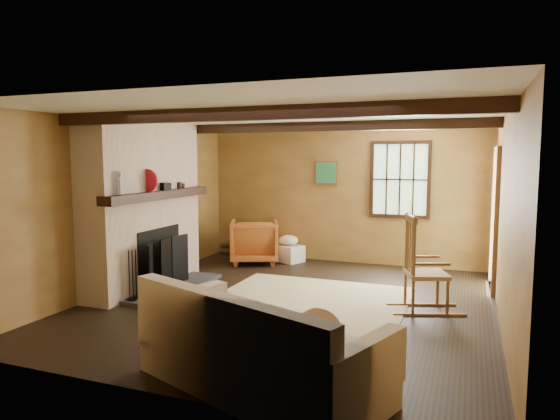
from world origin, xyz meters
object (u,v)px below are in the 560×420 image
at_px(fireplace, 145,212).
at_px(laundry_basket, 288,253).
at_px(sofa, 256,354).
at_px(rocking_chair, 423,271).
at_px(armchair, 254,241).

distance_m(fireplace, laundry_basket, 2.90).
relative_size(fireplace, sofa, 1.04).
xyz_separation_m(rocking_chair, armchair, (-3.06, 1.84, -0.12)).
distance_m(sofa, laundry_basket, 5.03).
bearing_deg(sofa, armchair, 134.80).
bearing_deg(laundry_basket, rocking_chair, -40.24).
xyz_separation_m(sofa, laundry_basket, (-1.48, 4.81, -0.15)).
relative_size(laundry_basket, armchair, 0.59).
relative_size(rocking_chair, laundry_basket, 2.39).
bearing_deg(rocking_chair, armchair, 39.58).
height_order(rocking_chair, laundry_basket, rocking_chair).
bearing_deg(fireplace, sofa, -40.66).
height_order(rocking_chair, sofa, rocking_chair).
bearing_deg(laundry_basket, sofa, -72.87).
relative_size(fireplace, rocking_chair, 2.01).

